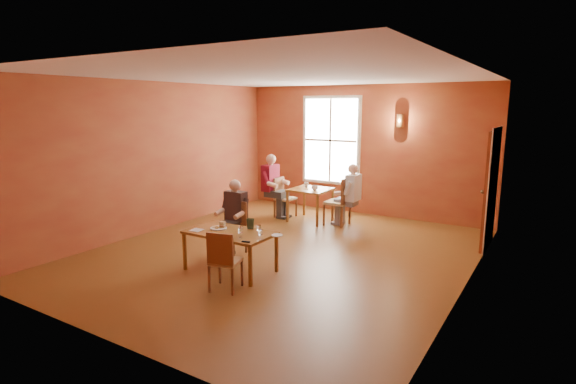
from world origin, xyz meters
The scene contains 30 objects.
ground centered at (0.00, 0.00, 0.00)m, with size 6.00×7.00×0.01m, color brown.
wall_back centered at (0.00, 3.50, 1.50)m, with size 6.00×0.04×3.00m, color brown.
wall_front centered at (0.00, -3.50, 1.50)m, with size 6.00×0.04×3.00m, color brown.
wall_left centered at (-3.00, 0.00, 1.50)m, with size 0.04×7.00×3.00m, color brown.
wall_right centered at (3.00, 0.00, 1.50)m, with size 0.04×7.00×3.00m, color brown.
ceiling centered at (0.00, 0.00, 3.00)m, with size 6.00×7.00×0.04m, color white.
window centered at (-0.80, 3.45, 1.70)m, with size 1.36×0.10×1.96m, color white.
door centered at (2.94, 2.30, 1.05)m, with size 0.12×1.04×2.10m, color maroon.
wall_sconce centered at (0.90, 3.40, 2.20)m, with size 0.16×0.16×0.28m, color brown.
main_table centered at (-0.22, -1.13, 0.31)m, with size 1.34×0.76×0.63m, color brown, non-canonical shape.
chair_diner_main centered at (-0.72, -0.48, 0.45)m, with size 0.40×0.40×0.90m, color #4D230F, non-canonical shape.
diner_main centered at (-0.72, -0.51, 0.61)m, with size 0.49×0.49×1.22m, color black, non-canonical shape.
chair_empty centered at (0.18, -1.73, 0.43)m, with size 0.38×0.38×0.86m, color #56311A, non-canonical shape.
plate_food centered at (-0.47, -1.10, 0.65)m, with size 0.26×0.26×0.03m, color silver.
sandwich centered at (-0.44, -1.05, 0.68)m, with size 0.08×0.07×0.09m, color tan.
goblet_a centered at (0.25, -1.03, 0.71)m, with size 0.06×0.06×0.16m, color white, non-canonical shape.
goblet_b centered at (0.41, -1.22, 0.71)m, with size 0.06×0.06×0.16m, color white, non-canonical shape.
goblet_c centered at (0.12, -1.31, 0.72)m, with size 0.07×0.07×0.17m, color white, non-canonical shape.
menu_stand centered at (-0.04, -0.86, 0.71)m, with size 0.10×0.05×0.17m, color #243A2A.
knife centered at (-0.30, -1.41, 0.63)m, with size 0.19×0.02×0.00m, color white.
napkin centered at (-0.71, -1.35, 0.63)m, with size 0.17×0.17×0.01m, color silver.
side_plate centered at (0.51, -0.94, 0.64)m, with size 0.17×0.17×0.01m, color white.
sunglasses centered at (0.31, -1.44, 0.64)m, with size 0.12×0.04×0.01m, color black.
second_table centered at (-0.67, 2.23, 0.36)m, with size 0.82×0.82×0.72m, color brown, non-canonical shape.
chair_diner_white centered at (-0.02, 2.23, 0.52)m, with size 0.46×0.46×1.03m, color #4F2A11, non-canonical shape.
diner_white centered at (0.01, 2.23, 0.64)m, with size 0.51×0.51×1.28m, color white, non-canonical shape.
chair_diner_maroon centered at (-1.32, 2.23, 0.45)m, with size 0.40×0.40×0.91m, color brown, non-canonical shape.
diner_maroon centered at (-1.35, 2.23, 0.70)m, with size 0.56×0.56×1.39m, color maroon, non-canonical shape.
cup_a centered at (-0.51, 2.13, 0.78)m, with size 0.13×0.13×0.11m, color silver.
cup_b centered at (-0.86, 2.37, 0.77)m, with size 0.11×0.11×0.10m, color white.
Camera 1 is at (4.01, -6.30, 2.52)m, focal length 28.00 mm.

